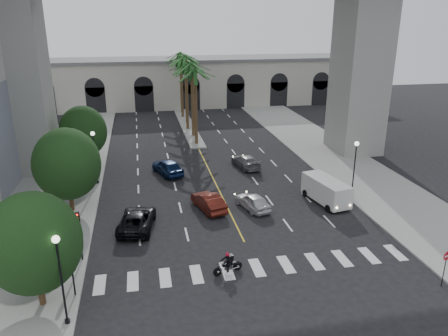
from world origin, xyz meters
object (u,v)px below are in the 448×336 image
lamp_post_left_far (95,153)px  traffic_signal_far (79,228)px  do_not_enter_sign (446,261)px  car_d (246,161)px  pedestrian_a (38,238)px  motorcycle_rider (229,264)px  pedestrian_b (8,210)px  cargo_van (326,190)px  car_a (253,201)px  car_e (168,167)px  car_c (137,220)px  lamp_post_left_near (61,273)px  traffic_signal_near (71,260)px  car_b (208,202)px  lamp_post_right (355,165)px

lamp_post_left_far → traffic_signal_far: 14.52m
lamp_post_left_far → do_not_enter_sign: size_ratio=2.21×
car_d → do_not_enter_sign: do_not_enter_sign is taller
pedestrian_a → do_not_enter_sign: (24.87, -8.97, 0.64)m
motorcycle_rider → pedestrian_b: 18.99m
cargo_van → car_a: bearing=168.9°
car_e → pedestrian_a: 17.47m
car_c → do_not_enter_sign: 21.49m
lamp_post_left_near → pedestrian_b: lamp_post_left_near is taller
lamp_post_left_far → car_a: 16.13m
car_d → cargo_van: 11.64m
car_a → car_d: car_d is taller
traffic_signal_near → pedestrian_a: size_ratio=1.90×
traffic_signal_far → motorcycle_rider: (9.35, -3.22, -1.84)m
lamp_post_left_near → motorcycle_rider: lamp_post_left_near is taller
car_b → car_e: size_ratio=0.93×
cargo_van → traffic_signal_far: bearing=-174.1°
traffic_signal_near → motorcycle_rider: (9.35, 0.78, -1.84)m
lamp_post_left_near → traffic_signal_far: lamp_post_left_near is taller
lamp_post_right → car_c: 19.34m
car_d → pedestrian_b: bearing=13.0°
lamp_post_left_near → car_c: bearing=70.8°
lamp_post_right → car_e: lamp_post_right is taller
car_c → car_e: car_e is taller
car_b → do_not_enter_sign: do_not_enter_sign is taller
car_d → lamp_post_right: bearing=115.4°
car_a → lamp_post_left_near: bearing=27.2°
cargo_van → pedestrian_a: cargo_van is taller
car_a → lamp_post_left_far: bearing=-47.8°
lamp_post_left_near → lamp_post_right: size_ratio=1.00×
car_a → cargo_van: cargo_van is taller
pedestrian_b → do_not_enter_sign: bearing=7.3°
car_b → do_not_enter_sign: bearing=115.6°
lamp_post_left_near → traffic_signal_far: bearing=89.1°
traffic_signal_far → car_c: (3.65, 4.27, -1.77)m
car_c → car_d: car_c is taller
lamp_post_right → car_e: (-15.82, 9.64, -2.41)m
lamp_post_left_far → car_c: size_ratio=1.01×
lamp_post_right → cargo_van: size_ratio=1.00×
car_a → do_not_enter_sign: size_ratio=1.67×
traffic_signal_far → car_d: (15.39, 16.70, -1.82)m
car_c → car_e: (3.23, 11.88, 0.08)m
car_a → do_not_enter_sign: do_not_enter_sign is taller
lamp_post_right → car_a: 9.65m
car_d → pedestrian_a: (-18.45, -14.92, 0.42)m
lamp_post_left_far → car_b: 12.77m
car_b → cargo_van: 10.38m
car_a → traffic_signal_far: bearing=8.6°
traffic_signal_far → pedestrian_a: traffic_signal_far is taller
car_d → pedestrian_a: pedestrian_a is taller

